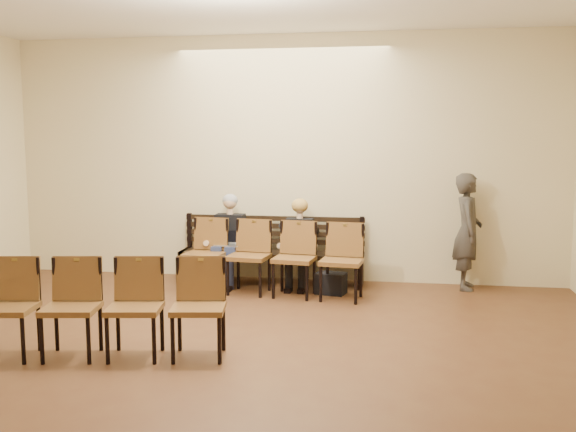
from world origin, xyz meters
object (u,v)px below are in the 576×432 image
Objects in this scene: chair_row_front at (271,258)px; seated_woman at (299,248)px; chair_row_back at (71,309)px; water_bottle at (303,250)px; bag at (331,283)px; bench at (271,268)px; passerby at (468,223)px; seated_man at (229,242)px; laptop at (228,245)px.

seated_woman is at bearing 68.08° from chair_row_front.
chair_row_front is at bearing 52.89° from chair_row_back.
water_bottle is 0.55× the size of bag.
bench is 12.40× the size of water_bottle.
water_bottle is (0.10, -0.28, 0.02)m from seated_woman.
seated_woman is 2.32m from passerby.
chair_row_front is (-2.56, -0.75, -0.42)m from passerby.
bench is at bearing 151.72° from bag.
seated_woman is (0.99, 0.00, -0.06)m from seated_man.
chair_row_back is at bearing -111.03° from bench.
bench is 0.71m from seated_man.
seated_woman is at bearing 143.33° from bag.
chair_row_front is at bearing -146.79° from water_bottle.
bag is 2.04m from passerby.
chair_row_front is at bearing -79.30° from bench.
seated_man is 3.16× the size of bag.
seated_woman is 5.11× the size of water_bottle.
water_bottle reaches higher than bench.
laptop is (0.03, -0.17, -0.02)m from seated_man.
passerby is 0.77× the size of chair_row_front.
passerby reaches higher than chair_row_front.
water_bottle is 0.57m from bag.
chair_row_front is 0.83× the size of chair_row_back.
passerby is (3.24, 0.39, 0.33)m from laptop.
passerby is at bearing 5.52° from seated_woman.
seated_man is 1.12× the size of seated_woman.
seated_man is 3.29m from passerby.
chair_row_back is at bearing -117.77° from seated_woman.
chair_row_back reaches higher than laptop.
chair_row_back is (-2.17, -2.84, 0.33)m from bag.
water_bottle is at bearing -69.97° from seated_woman.
chair_row_back reaches higher than bench.
chair_row_front is (-0.77, -0.17, 0.35)m from bag.
chair_row_back is (-3.96, -3.42, -0.44)m from passerby.
bench is 0.71m from chair_row_front.
bench is at bearing 23.07° from laptop.
passerby reaches higher than laptop.
passerby reaches higher than water_bottle.
bench is at bearing 11.58° from seated_man.
water_bottle is (1.06, -0.10, -0.02)m from laptop.
passerby is 5.25m from chair_row_back.
chair_row_back is at bearing -102.17° from seated_man.
bench is 0.72m from laptop.
bag is 0.86m from chair_row_front.
passerby is at bearing 22.73° from chair_row_front.
seated_man is 1.59m from bag.
bag is (1.45, -0.19, -0.44)m from laptop.
seated_woman is 2.82× the size of bag.
seated_man is (-0.59, -0.12, 0.37)m from bench.
seated_man is 0.18m from laptop.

